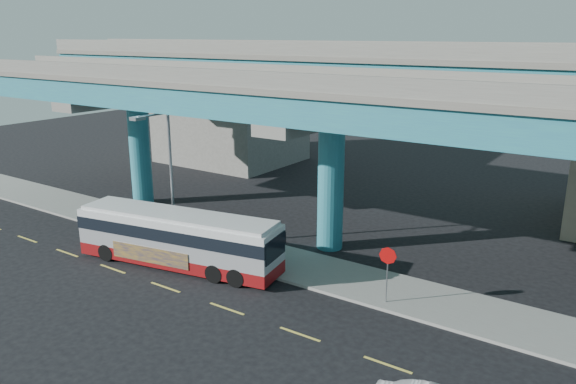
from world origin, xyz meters
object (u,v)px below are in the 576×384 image
Objects in this scene: street_lamp at (163,160)px; stop_sign at (388,262)px; transit_bus at (178,237)px; parked_car at (153,215)px.

street_lamp is 2.94× the size of stop_sign.
transit_bus is 4.52m from street_lamp.
parked_car is 1.59× the size of stop_sign.
stop_sign is at bearing -108.31° from parked_car.
transit_bus is 6.86m from parked_car.
parked_car is at bearing 138.60° from transit_bus.
transit_bus reaches higher than parked_car.
street_lamp is at bearing 139.06° from transit_bus.
stop_sign is (17.06, -1.44, 1.28)m from parked_car.
street_lamp reaches higher than transit_bus.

